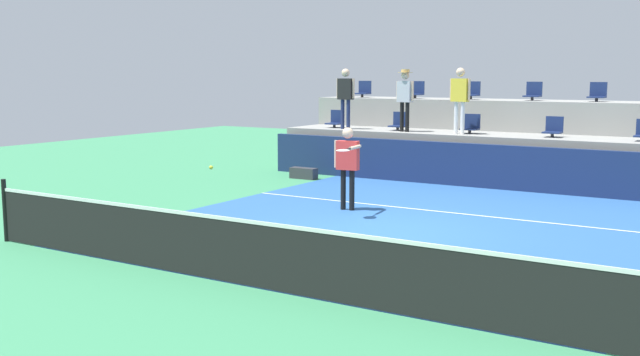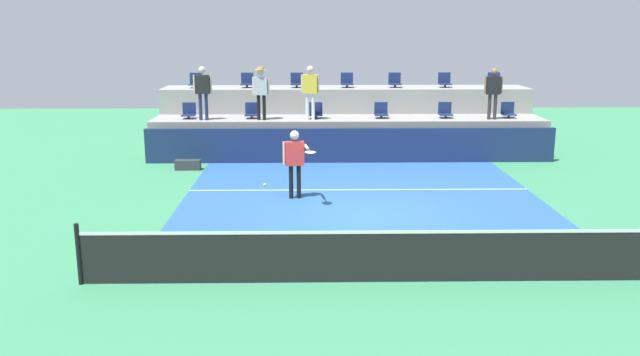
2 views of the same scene
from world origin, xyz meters
TOP-DOWN VIEW (x-y plane):
  - ground_plane at (0.00, 0.00)m, footprint 40.00×40.00m
  - court_inner_paint at (0.00, 1.00)m, footprint 9.00×10.00m
  - court_service_line at (0.00, 2.40)m, footprint 9.00×0.06m
  - tennis_net at (0.00, -4.00)m, footprint 10.48×0.08m
  - sponsor_backboard at (0.00, 6.00)m, footprint 13.00×0.16m
  - seating_tier_lower at (0.00, 7.30)m, footprint 13.00×1.80m
  - seating_tier_upper at (0.00, 9.10)m, footprint 13.00×1.80m
  - stadium_chair_lower_far_left at (-5.30, 7.23)m, footprint 0.44×0.40m
  - stadium_chair_lower_left at (-3.22, 7.23)m, footprint 0.44×0.40m
  - stadium_chair_lower_mid_left at (-1.09, 7.23)m, footprint 0.44×0.40m
  - stadium_chair_lower_mid_right at (1.09, 7.23)m, footprint 0.44×0.40m
  - stadium_chair_lower_right at (3.23, 7.23)m, footprint 0.44×0.40m
  - stadium_chair_lower_far_right at (5.34, 7.23)m, footprint 0.44×0.40m
  - stadium_chair_upper_far_left at (-5.34, 9.03)m, footprint 0.44×0.40m
  - stadium_chair_upper_left at (-3.51, 9.03)m, footprint 0.44×0.40m
  - stadium_chair_upper_mid_left at (-1.75, 9.03)m, footprint 0.44×0.40m
  - stadium_chair_upper_center at (0.04, 9.03)m, footprint 0.44×0.40m
  - stadium_chair_upper_mid_right at (1.75, 9.03)m, footprint 0.44×0.40m
  - stadium_chair_upper_right at (3.54, 9.03)m, footprint 0.44×0.40m
  - stadium_chair_upper_far_right at (5.33, 9.03)m, footprint 0.44×0.40m
  - tennis_player at (-1.67, 1.55)m, footprint 0.84×1.18m
  - spectator_in_grey at (-4.75, 6.85)m, footprint 0.60×0.24m
  - spectator_with_hat at (-2.87, 6.85)m, footprint 0.58×0.47m
  - spectator_leaning_on_rail at (-1.28, 6.85)m, footprint 0.61×0.27m
  - spectator_in_white at (4.69, 6.85)m, footprint 0.59×0.23m
  - tennis_ball at (-2.18, -2.19)m, footprint 0.07×0.07m
  - equipment_bag at (-4.99, 4.99)m, footprint 0.76×0.28m

SIDE VIEW (x-z plane):
  - ground_plane at x=0.00m, z-range 0.00..0.00m
  - court_inner_paint at x=0.00m, z-range 0.00..0.01m
  - court_service_line at x=0.00m, z-range 0.01..0.01m
  - equipment_bag at x=-4.99m, z-range 0.00..0.30m
  - tennis_net at x=0.00m, z-range -0.04..1.03m
  - sponsor_backboard at x=0.00m, z-range 0.00..1.10m
  - seating_tier_lower at x=0.00m, z-range 0.00..1.25m
  - seating_tier_upper at x=0.00m, z-range 0.00..2.10m
  - tennis_player at x=-1.67m, z-range 0.20..1.93m
  - tennis_ball at x=-2.18m, z-range 1.24..1.31m
  - stadium_chair_lower_far_left at x=-5.30m, z-range 1.20..1.72m
  - stadium_chair_lower_left at x=-3.22m, z-range 1.20..1.72m
  - stadium_chair_lower_mid_left at x=-1.09m, z-range 1.20..1.72m
  - stadium_chair_lower_mid_right at x=1.09m, z-range 1.20..1.72m
  - stadium_chair_lower_right at x=3.23m, z-range 1.20..1.72m
  - stadium_chair_lower_far_right at x=5.34m, z-range 1.20..1.72m
  - spectator_in_white at x=4.69m, z-range 1.42..3.08m
  - spectator_with_hat at x=-2.87m, z-range 1.44..3.15m
  - spectator_in_grey at x=-4.75m, z-range 1.43..3.17m
  - spectator_leaning_on_rail at x=-1.28m, z-range 1.44..3.18m
  - stadium_chair_upper_far_left at x=-5.34m, z-range 2.05..2.57m
  - stadium_chair_upper_left at x=-3.51m, z-range 2.05..2.57m
  - stadium_chair_upper_mid_left at x=-1.75m, z-range 2.05..2.57m
  - stadium_chair_upper_center at x=0.04m, z-range 2.05..2.57m
  - stadium_chair_upper_mid_right at x=1.75m, z-range 2.05..2.57m
  - stadium_chair_upper_right at x=3.54m, z-range 2.05..2.57m
  - stadium_chair_upper_far_right at x=5.33m, z-range 2.05..2.57m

